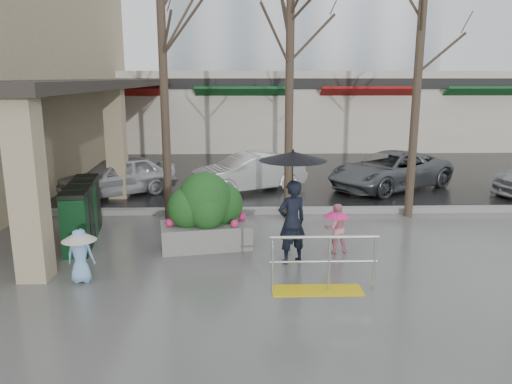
{
  "coord_description": "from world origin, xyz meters",
  "views": [
    {
      "loc": [
        -0.01,
        -9.41,
        3.71
      ],
      "look_at": [
        0.27,
        1.01,
        1.3
      ],
      "focal_mm": 35.0,
      "sensor_mm": 36.0,
      "label": 1
    }
  ],
  "objects_px": {
    "child_blue": "(80,250)",
    "car_a": "(117,176)",
    "news_boxes": "(82,213)",
    "car_b": "(249,172)",
    "handrail": "(321,271)",
    "car_c": "(390,170)",
    "tree_west": "(161,20)",
    "child_pink": "(336,225)",
    "tree_midwest": "(290,14)",
    "woman": "(292,194)",
    "tree_mideast": "(421,30)",
    "planter": "(206,212)"
  },
  "relations": [
    {
      "from": "child_blue",
      "to": "car_a",
      "type": "relative_size",
      "value": 0.28
    },
    {
      "from": "news_boxes",
      "to": "car_b",
      "type": "xyz_separation_m",
      "value": [
        3.88,
        5.17,
        -0.05
      ]
    },
    {
      "from": "car_a",
      "to": "car_b",
      "type": "distance_m",
      "value": 4.24
    },
    {
      "from": "handrail",
      "to": "car_a",
      "type": "xyz_separation_m",
      "value": [
        -5.37,
        7.52,
        0.25
      ]
    },
    {
      "from": "news_boxes",
      "to": "car_c",
      "type": "xyz_separation_m",
      "value": [
        8.66,
        5.36,
        -0.05
      ]
    },
    {
      "from": "tree_west",
      "to": "child_pink",
      "type": "bearing_deg",
      "value": -34.98
    },
    {
      "from": "car_c",
      "to": "tree_midwest",
      "type": "bearing_deg",
      "value": -79.94
    },
    {
      "from": "tree_west",
      "to": "car_a",
      "type": "bearing_deg",
      "value": 126.57
    },
    {
      "from": "tree_west",
      "to": "car_c",
      "type": "height_order",
      "value": "tree_west"
    },
    {
      "from": "handrail",
      "to": "car_b",
      "type": "xyz_separation_m",
      "value": [
        -1.17,
        8.05,
        0.25
      ]
    },
    {
      "from": "car_c",
      "to": "woman",
      "type": "bearing_deg",
      "value": -62.69
    },
    {
      "from": "tree_midwest",
      "to": "car_c",
      "type": "relative_size",
      "value": 1.54
    },
    {
      "from": "woman",
      "to": "news_boxes",
      "type": "distance_m",
      "value": 4.95
    },
    {
      "from": "tree_mideast",
      "to": "child_blue",
      "type": "bearing_deg",
      "value": -150.34
    },
    {
      "from": "child_pink",
      "to": "planter",
      "type": "bearing_deg",
      "value": -19.35
    },
    {
      "from": "child_blue",
      "to": "child_pink",
      "type": "bearing_deg",
      "value": -161.22
    },
    {
      "from": "child_pink",
      "to": "child_blue",
      "type": "xyz_separation_m",
      "value": [
        -4.98,
        -1.49,
        0.02
      ]
    },
    {
      "from": "planter",
      "to": "news_boxes",
      "type": "distance_m",
      "value": 2.9
    },
    {
      "from": "child_blue",
      "to": "planter",
      "type": "relative_size",
      "value": 0.49
    },
    {
      "from": "handrail",
      "to": "child_pink",
      "type": "xyz_separation_m",
      "value": [
        0.62,
        2.01,
        0.23
      ]
    },
    {
      "from": "news_boxes",
      "to": "car_c",
      "type": "distance_m",
      "value": 10.18
    },
    {
      "from": "handrail",
      "to": "tree_midwest",
      "type": "bearing_deg",
      "value": 91.91
    },
    {
      "from": "child_blue",
      "to": "planter",
      "type": "xyz_separation_m",
      "value": [
        2.17,
        1.9,
        0.19
      ]
    },
    {
      "from": "tree_mideast",
      "to": "car_a",
      "type": "distance_m",
      "value": 9.89
    },
    {
      "from": "tree_midwest",
      "to": "child_blue",
      "type": "height_order",
      "value": "tree_midwest"
    },
    {
      "from": "child_pink",
      "to": "woman",
      "type": "bearing_deg",
      "value": 19.61
    },
    {
      "from": "tree_mideast",
      "to": "news_boxes",
      "type": "xyz_separation_m",
      "value": [
        -8.19,
        -1.91,
        -4.18
      ]
    },
    {
      "from": "planter",
      "to": "child_pink",
      "type": "bearing_deg",
      "value": -8.31
    },
    {
      "from": "tree_midwest",
      "to": "child_blue",
      "type": "distance_m",
      "value": 7.56
    },
    {
      "from": "news_boxes",
      "to": "woman",
      "type": "bearing_deg",
      "value": -26.1
    },
    {
      "from": "child_blue",
      "to": "planter",
      "type": "distance_m",
      "value": 2.89
    },
    {
      "from": "news_boxes",
      "to": "car_b",
      "type": "relative_size",
      "value": 0.65
    },
    {
      "from": "child_blue",
      "to": "car_a",
      "type": "bearing_deg",
      "value": -79.56
    },
    {
      "from": "handrail",
      "to": "car_a",
      "type": "bearing_deg",
      "value": 125.57
    },
    {
      "from": "woman",
      "to": "child_blue",
      "type": "height_order",
      "value": "woman"
    },
    {
      "from": "tree_mideast",
      "to": "child_pink",
      "type": "bearing_deg",
      "value": -132.1
    },
    {
      "from": "tree_west",
      "to": "car_b",
      "type": "relative_size",
      "value": 1.78
    },
    {
      "from": "woman",
      "to": "tree_west",
      "type": "bearing_deg",
      "value": -72.93
    },
    {
      "from": "tree_mideast",
      "to": "child_pink",
      "type": "xyz_separation_m",
      "value": [
        -2.52,
        -2.79,
        -4.25
      ]
    },
    {
      "from": "news_boxes",
      "to": "child_blue",
      "type": "bearing_deg",
      "value": -82.31
    },
    {
      "from": "tree_west",
      "to": "car_c",
      "type": "bearing_deg",
      "value": 26.29
    },
    {
      "from": "car_b",
      "to": "news_boxes",
      "type": "bearing_deg",
      "value": -63.45
    },
    {
      "from": "woman",
      "to": "news_boxes",
      "type": "relative_size",
      "value": 0.94
    },
    {
      "from": "child_pink",
      "to": "car_c",
      "type": "xyz_separation_m",
      "value": [
        2.99,
        6.23,
        0.02
      ]
    },
    {
      "from": "tree_mideast",
      "to": "child_pink",
      "type": "height_order",
      "value": "tree_mideast"
    },
    {
      "from": "tree_midwest",
      "to": "tree_mideast",
      "type": "height_order",
      "value": "tree_midwest"
    },
    {
      "from": "tree_midwest",
      "to": "planter",
      "type": "relative_size",
      "value": 3.34
    },
    {
      "from": "handrail",
      "to": "child_pink",
      "type": "bearing_deg",
      "value": 72.83
    },
    {
      "from": "handrail",
      "to": "child_blue",
      "type": "relative_size",
      "value": 1.85
    },
    {
      "from": "tree_west",
      "to": "woman",
      "type": "xyz_separation_m",
      "value": [
        2.97,
        -3.38,
        -3.65
      ]
    }
  ]
}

